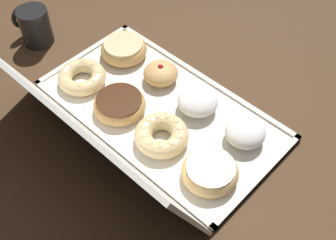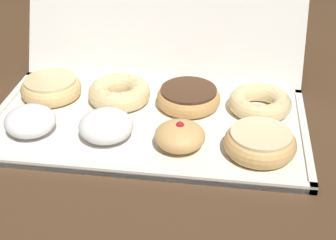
{
  "view_description": "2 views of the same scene",
  "coord_description": "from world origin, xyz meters",
  "px_view_note": "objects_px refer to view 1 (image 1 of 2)",
  "views": [
    {
      "loc": [
        -0.46,
        0.46,
        0.75
      ],
      "look_at": [
        -0.05,
        0.03,
        0.03
      ],
      "focal_mm": 46.52,
      "sensor_mm": 36.0,
      "label": 1
    },
    {
      "loc": [
        0.14,
        -0.73,
        0.48
      ],
      "look_at": [
        0.04,
        -0.03,
        0.04
      ],
      "focal_mm": 53.62,
      "sensor_mm": 36.0,
      "label": 2
    }
  ],
  "objects_px": {
    "powdered_filled_donut_0": "(245,132)",
    "cruller_donut_7": "(82,77)",
    "glazed_ring_donut_4": "(210,171)",
    "cruller_donut_5": "(162,135)",
    "donut_box": "(161,110)",
    "glazed_ring_donut_3": "(124,49)",
    "coffee_mug": "(34,25)",
    "chocolate_frosted_donut_6": "(119,104)",
    "jelly_filled_donut_2": "(161,73)",
    "powdered_filled_donut_1": "(198,101)"
  },
  "relations": [
    {
      "from": "powdered_filled_donut_1",
      "to": "jelly_filled_donut_2",
      "type": "height_order",
      "value": "same"
    },
    {
      "from": "cruller_donut_7",
      "to": "jelly_filled_donut_2",
      "type": "bearing_deg",
      "value": -134.01
    },
    {
      "from": "glazed_ring_donut_3",
      "to": "cruller_donut_5",
      "type": "bearing_deg",
      "value": 152.96
    },
    {
      "from": "donut_box",
      "to": "jelly_filled_donut_2",
      "type": "height_order",
      "value": "jelly_filled_donut_2"
    },
    {
      "from": "cruller_donut_5",
      "to": "donut_box",
      "type": "bearing_deg",
      "value": -45.04
    },
    {
      "from": "cruller_donut_5",
      "to": "cruller_donut_7",
      "type": "distance_m",
      "value": 0.26
    },
    {
      "from": "jelly_filled_donut_2",
      "to": "chocolate_frosted_donut_6",
      "type": "distance_m",
      "value": 0.13
    },
    {
      "from": "powdered_filled_donut_0",
      "to": "cruller_donut_7",
      "type": "distance_m",
      "value": 0.4
    },
    {
      "from": "jelly_filled_donut_2",
      "to": "chocolate_frosted_donut_6",
      "type": "bearing_deg",
      "value": 89.92
    },
    {
      "from": "powdered_filled_donut_0",
      "to": "chocolate_frosted_donut_6",
      "type": "relative_size",
      "value": 0.73
    },
    {
      "from": "powdered_filled_donut_0",
      "to": "cruller_donut_7",
      "type": "bearing_deg",
      "value": 18.27
    },
    {
      "from": "chocolate_frosted_donut_6",
      "to": "powdered_filled_donut_1",
      "type": "bearing_deg",
      "value": -135.16
    },
    {
      "from": "powdered_filled_donut_0",
      "to": "cruller_donut_5",
      "type": "distance_m",
      "value": 0.18
    },
    {
      "from": "coffee_mug",
      "to": "powdered_filled_donut_1",
      "type": "bearing_deg",
      "value": -167.93
    },
    {
      "from": "jelly_filled_donut_2",
      "to": "coffee_mug",
      "type": "height_order",
      "value": "coffee_mug"
    },
    {
      "from": "glazed_ring_donut_4",
      "to": "chocolate_frosted_donut_6",
      "type": "relative_size",
      "value": 0.97
    },
    {
      "from": "jelly_filled_donut_2",
      "to": "coffee_mug",
      "type": "bearing_deg",
      "value": 17.66
    },
    {
      "from": "cruller_donut_7",
      "to": "powdered_filled_donut_0",
      "type": "bearing_deg",
      "value": -161.73
    },
    {
      "from": "glazed_ring_donut_4",
      "to": "coffee_mug",
      "type": "xyz_separation_m",
      "value": [
        0.6,
        -0.02,
        0.02
      ]
    },
    {
      "from": "cruller_donut_7",
      "to": "donut_box",
      "type": "bearing_deg",
      "value": -161.2
    },
    {
      "from": "powdered_filled_donut_1",
      "to": "glazed_ring_donut_3",
      "type": "bearing_deg",
      "value": -2.04
    },
    {
      "from": "powdered_filled_donut_0",
      "to": "chocolate_frosted_donut_6",
      "type": "distance_m",
      "value": 0.28
    },
    {
      "from": "powdered_filled_donut_0",
      "to": "chocolate_frosted_donut_6",
      "type": "bearing_deg",
      "value": 26.22
    },
    {
      "from": "donut_box",
      "to": "glazed_ring_donut_3",
      "type": "distance_m",
      "value": 0.21
    },
    {
      "from": "cruller_donut_5",
      "to": "jelly_filled_donut_2",
      "type": "bearing_deg",
      "value": -45.57
    },
    {
      "from": "powdered_filled_donut_1",
      "to": "cruller_donut_5",
      "type": "distance_m",
      "value": 0.12
    },
    {
      "from": "chocolate_frosted_donut_6",
      "to": "coffee_mug",
      "type": "xyz_separation_m",
      "value": [
        0.34,
        -0.02,
        0.02
      ]
    },
    {
      "from": "glazed_ring_donut_4",
      "to": "cruller_donut_7",
      "type": "relative_size",
      "value": 1.0
    },
    {
      "from": "glazed_ring_donut_4",
      "to": "cruller_donut_5",
      "type": "bearing_deg",
      "value": 0.04
    },
    {
      "from": "jelly_filled_donut_2",
      "to": "glazed_ring_donut_3",
      "type": "xyz_separation_m",
      "value": [
        0.13,
        0.0,
        -0.0
      ]
    },
    {
      "from": "cruller_donut_5",
      "to": "cruller_donut_7",
      "type": "bearing_deg",
      "value": 0.6
    },
    {
      "from": "glazed_ring_donut_4",
      "to": "glazed_ring_donut_3",
      "type": "bearing_deg",
      "value": -18.61
    },
    {
      "from": "donut_box",
      "to": "cruller_donut_7",
      "type": "bearing_deg",
      "value": 18.8
    },
    {
      "from": "powdered_filled_donut_0",
      "to": "glazed_ring_donut_4",
      "type": "relative_size",
      "value": 0.75
    },
    {
      "from": "powdered_filled_donut_1",
      "to": "jelly_filled_donut_2",
      "type": "relative_size",
      "value": 1.1
    },
    {
      "from": "glazed_ring_donut_3",
      "to": "glazed_ring_donut_4",
      "type": "relative_size",
      "value": 1.01
    },
    {
      "from": "jelly_filled_donut_2",
      "to": "glazed_ring_donut_4",
      "type": "height_order",
      "value": "jelly_filled_donut_2"
    },
    {
      "from": "donut_box",
      "to": "coffee_mug",
      "type": "height_order",
      "value": "coffee_mug"
    },
    {
      "from": "donut_box",
      "to": "cruller_donut_5",
      "type": "distance_m",
      "value": 0.09
    },
    {
      "from": "powdered_filled_donut_0",
      "to": "cruller_donut_5",
      "type": "bearing_deg",
      "value": 44.75
    },
    {
      "from": "jelly_filled_donut_2",
      "to": "coffee_mug",
      "type": "xyz_separation_m",
      "value": [
        0.34,
        0.11,
        0.02
      ]
    },
    {
      "from": "powdered_filled_donut_1",
      "to": "cruller_donut_7",
      "type": "height_order",
      "value": "powdered_filled_donut_1"
    },
    {
      "from": "powdered_filled_donut_1",
      "to": "glazed_ring_donut_4",
      "type": "relative_size",
      "value": 0.79
    },
    {
      "from": "cruller_donut_5",
      "to": "glazed_ring_donut_3",
      "type": "bearing_deg",
      "value": -27.04
    },
    {
      "from": "donut_box",
      "to": "powdered_filled_donut_1",
      "type": "relative_size",
      "value": 6.11
    },
    {
      "from": "jelly_filled_donut_2",
      "to": "glazed_ring_donut_3",
      "type": "distance_m",
      "value": 0.13
    },
    {
      "from": "powdered_filled_donut_0",
      "to": "cruller_donut_5",
      "type": "xyz_separation_m",
      "value": [
        0.12,
        0.12,
        -0.0
      ]
    },
    {
      "from": "powdered_filled_donut_0",
      "to": "jelly_filled_donut_2",
      "type": "height_order",
      "value": "jelly_filled_donut_2"
    },
    {
      "from": "jelly_filled_donut_2",
      "to": "cruller_donut_7",
      "type": "distance_m",
      "value": 0.19
    },
    {
      "from": "powdered_filled_donut_0",
      "to": "jelly_filled_donut_2",
      "type": "xyz_separation_m",
      "value": [
        0.25,
        -0.01,
        -0.0
      ]
    }
  ]
}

